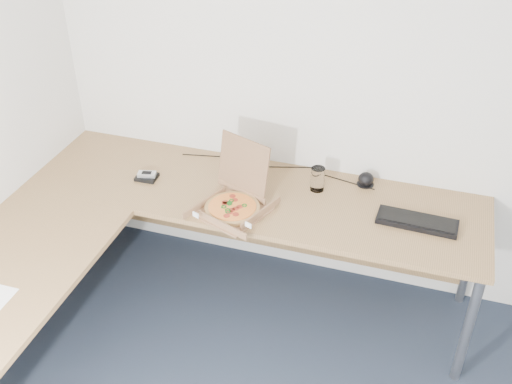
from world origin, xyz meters
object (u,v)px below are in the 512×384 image
(pizza_box, at_px, (234,204))
(drinking_glass, at_px, (318,179))
(desk, at_px, (167,231))
(wallet, at_px, (147,177))
(keyboard, at_px, (417,222))

(pizza_box, relative_size, drinking_glass, 2.76)
(desk, xyz_separation_m, pizza_box, (0.27, 0.24, 0.07))
(wallet, bearing_deg, drinking_glass, 8.60)
(wallet, bearing_deg, keyboard, -1.29)
(desk, height_order, drinking_glass, drinking_glass)
(pizza_box, xyz_separation_m, keyboard, (0.93, 0.17, -0.03))
(keyboard, height_order, wallet, keyboard)
(pizza_box, distance_m, wallet, 0.58)
(pizza_box, distance_m, drinking_glass, 0.49)
(drinking_glass, relative_size, wallet, 1.17)
(pizza_box, bearing_deg, wallet, -172.24)
(drinking_glass, bearing_deg, wallet, -168.92)
(desk, height_order, pizza_box, pizza_box)
(pizza_box, height_order, keyboard, pizza_box)
(pizza_box, bearing_deg, desk, -117.42)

